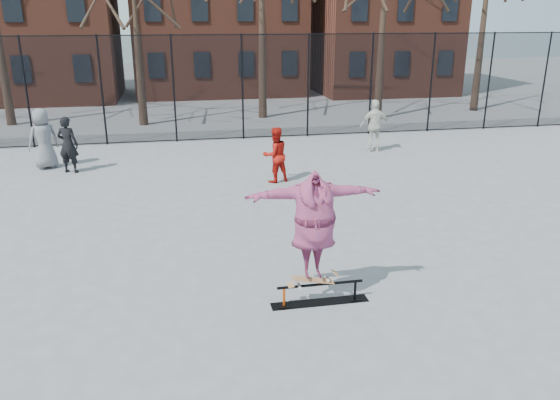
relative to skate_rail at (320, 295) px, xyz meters
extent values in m
plane|color=slate|center=(-0.81, 0.15, -0.14)|extent=(100.00, 100.00, 0.00)
cube|color=black|center=(0.00, 0.00, -0.14)|extent=(1.68, 0.26, 0.01)
cylinder|color=#E4490D|center=(-0.62, 0.00, 0.03)|extent=(0.04, 0.04, 0.35)
cylinder|color=black|center=(0.62, 0.00, 0.03)|extent=(0.04, 0.04, 0.35)
cylinder|color=black|center=(0.00, 0.00, 0.20)|extent=(1.49, 0.05, 0.05)
imported|color=navy|center=(-0.13, 0.00, 1.23)|extent=(2.25, 0.62, 1.83)
imported|color=slate|center=(-6.35, 10.03, 0.81)|extent=(1.11, 1.00, 1.91)
imported|color=black|center=(-5.52, 9.36, 0.73)|extent=(0.74, 0.60, 1.76)
imported|color=#B2160F|center=(0.55, 7.16, 0.66)|extent=(0.93, 0.82, 1.62)
imported|color=silver|center=(4.71, 10.17, 0.78)|extent=(1.11, 0.52, 1.85)
cylinder|color=black|center=(-7.41, 13.15, 1.86)|extent=(0.07, 0.07, 4.00)
cylinder|color=black|center=(-4.81, 13.15, 1.86)|extent=(0.07, 0.07, 4.00)
cylinder|color=black|center=(-2.21, 13.15, 1.86)|extent=(0.07, 0.07, 4.00)
cylinder|color=black|center=(0.39, 13.15, 1.86)|extent=(0.07, 0.07, 4.00)
cylinder|color=black|center=(2.99, 13.15, 1.86)|extent=(0.07, 0.07, 4.00)
cylinder|color=black|center=(5.59, 13.15, 1.86)|extent=(0.07, 0.07, 4.00)
cylinder|color=black|center=(8.19, 13.15, 1.86)|extent=(0.07, 0.07, 4.00)
cylinder|color=black|center=(10.79, 13.15, 1.86)|extent=(0.07, 0.07, 4.00)
cylinder|color=black|center=(13.39, 13.15, 1.86)|extent=(0.07, 0.07, 4.00)
cube|color=black|center=(-0.81, 13.15, 1.86)|extent=(34.00, 0.01, 4.00)
cylinder|color=black|center=(-0.81, 13.15, 3.82)|extent=(34.00, 0.04, 0.04)
cone|color=black|center=(-9.31, 17.95, 2.17)|extent=(0.40, 0.40, 4.62)
cone|color=black|center=(-3.81, 16.65, 2.17)|extent=(0.40, 0.40, 4.62)
cone|color=black|center=(1.69, 17.95, 2.17)|extent=(0.40, 0.40, 4.62)
cone|color=black|center=(7.19, 16.65, 2.17)|extent=(0.40, 0.40, 4.62)
cone|color=black|center=(12.69, 17.95, 2.17)|extent=(0.40, 0.40, 4.62)
cube|color=#5E2B1E|center=(10.69, 26.15, 5.36)|extent=(8.00, 7.00, 11.00)
camera|label=1|loc=(-2.24, -7.97, 4.52)|focal=35.00mm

